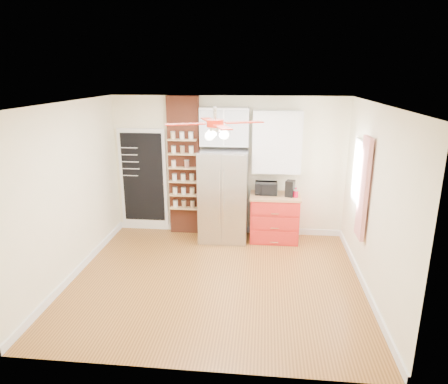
# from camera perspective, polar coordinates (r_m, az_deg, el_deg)

# --- Properties ---
(floor) EXTENTS (4.50, 4.50, 0.00)m
(floor) POSITION_cam_1_polar(r_m,az_deg,el_deg) (6.38, -1.14, -12.41)
(floor) COLOR #986126
(floor) RESTS_ON ground
(ceiling) EXTENTS (4.50, 4.50, 0.00)m
(ceiling) POSITION_cam_1_polar(r_m,az_deg,el_deg) (5.60, -1.30, 12.54)
(ceiling) COLOR white
(ceiling) RESTS_ON wall_back
(wall_back) EXTENTS (4.50, 0.02, 2.70)m
(wall_back) POSITION_cam_1_polar(r_m,az_deg,el_deg) (7.77, 0.60, 3.63)
(wall_back) COLOR #FFF5CD
(wall_back) RESTS_ON floor
(wall_front) EXTENTS (4.50, 0.02, 2.70)m
(wall_front) POSITION_cam_1_polar(r_m,az_deg,el_deg) (4.01, -4.76, -9.30)
(wall_front) COLOR #FFF5CD
(wall_front) RESTS_ON floor
(wall_left) EXTENTS (0.02, 4.00, 2.70)m
(wall_left) POSITION_cam_1_polar(r_m,az_deg,el_deg) (6.51, -21.27, -0.11)
(wall_left) COLOR #FFF5CD
(wall_left) RESTS_ON floor
(wall_right) EXTENTS (0.02, 4.00, 2.70)m
(wall_right) POSITION_cam_1_polar(r_m,az_deg,el_deg) (6.01, 20.59, -1.37)
(wall_right) COLOR #FFF5CD
(wall_right) RESTS_ON floor
(chalkboard) EXTENTS (0.95, 0.05, 1.95)m
(chalkboard) POSITION_cam_1_polar(r_m,az_deg,el_deg) (8.12, -11.47, 2.05)
(chalkboard) COLOR white
(chalkboard) RESTS_ON wall_back
(brick_pillar) EXTENTS (0.60, 0.16, 2.70)m
(brick_pillar) POSITION_cam_1_polar(r_m,az_deg,el_deg) (7.82, -5.69, 3.62)
(brick_pillar) COLOR brown
(brick_pillar) RESTS_ON floor
(fridge) EXTENTS (0.90, 0.70, 1.75)m
(fridge) POSITION_cam_1_polar(r_m,az_deg,el_deg) (7.54, -0.05, -0.51)
(fridge) COLOR #B8B7BC
(fridge) RESTS_ON floor
(upper_glass_cabinet) EXTENTS (0.90, 0.35, 0.70)m
(upper_glass_cabinet) POSITION_cam_1_polar(r_m,az_deg,el_deg) (7.46, 0.10, 9.33)
(upper_glass_cabinet) COLOR white
(upper_glass_cabinet) RESTS_ON wall_back
(red_cabinet) EXTENTS (0.94, 0.64, 0.90)m
(red_cabinet) POSITION_cam_1_polar(r_m,az_deg,el_deg) (7.69, 7.21, -3.63)
(red_cabinet) COLOR red
(red_cabinet) RESTS_ON floor
(upper_shelf_unit) EXTENTS (0.90, 0.30, 1.15)m
(upper_shelf_unit) POSITION_cam_1_polar(r_m,az_deg,el_deg) (7.49, 7.58, 7.09)
(upper_shelf_unit) COLOR white
(upper_shelf_unit) RESTS_ON wall_back
(window) EXTENTS (0.04, 0.75, 1.05)m
(window) POSITION_cam_1_polar(r_m,az_deg,el_deg) (6.80, 18.78, 2.57)
(window) COLOR white
(window) RESTS_ON wall_right
(curtain) EXTENTS (0.06, 0.40, 1.55)m
(curtain) POSITION_cam_1_polar(r_m,az_deg,el_deg) (6.29, 19.31, 0.49)
(curtain) COLOR red
(curtain) RESTS_ON wall_right
(ceiling_fan) EXTENTS (1.40, 1.40, 0.44)m
(ceiling_fan) POSITION_cam_1_polar(r_m,az_deg,el_deg) (5.62, -1.28, 9.74)
(ceiling_fan) COLOR silver
(ceiling_fan) RESTS_ON ceiling
(toaster_oven) EXTENTS (0.42, 0.29, 0.23)m
(toaster_oven) POSITION_cam_1_polar(r_m,az_deg,el_deg) (7.56, 6.03, 0.53)
(toaster_oven) COLOR black
(toaster_oven) RESTS_ON red_cabinet
(coffee_maker) EXTENTS (0.20, 0.22, 0.30)m
(coffee_maker) POSITION_cam_1_polar(r_m,az_deg,el_deg) (7.47, 9.42, 0.50)
(coffee_maker) COLOR black
(coffee_maker) RESTS_ON red_cabinet
(canister_left) EXTENTS (0.12, 0.12, 0.13)m
(canister_left) POSITION_cam_1_polar(r_m,az_deg,el_deg) (7.46, 10.20, -0.28)
(canister_left) COLOR #BA0A27
(canister_left) RESTS_ON red_cabinet
(canister_right) EXTENTS (0.10, 0.10, 0.15)m
(canister_right) POSITION_cam_1_polar(r_m,az_deg,el_deg) (7.62, 9.99, 0.18)
(canister_right) COLOR #B2092D
(canister_right) RESTS_ON red_cabinet
(pantry_jar_oats) EXTENTS (0.10, 0.10, 0.12)m
(pantry_jar_oats) POSITION_cam_1_polar(r_m,az_deg,el_deg) (7.68, -7.21, 3.99)
(pantry_jar_oats) COLOR beige
(pantry_jar_oats) RESTS_ON brick_pillar
(pantry_jar_beans) EXTENTS (0.12, 0.12, 0.13)m
(pantry_jar_beans) POSITION_cam_1_polar(r_m,az_deg,el_deg) (7.62, -5.35, 3.99)
(pantry_jar_beans) COLOR brown
(pantry_jar_beans) RESTS_ON brick_pillar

